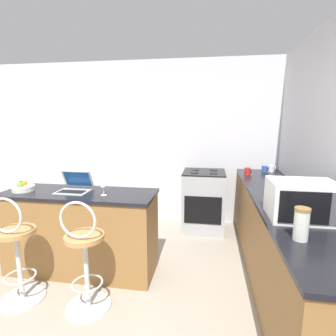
{
  "coord_description": "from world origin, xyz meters",
  "views": [
    {
      "loc": [
        0.95,
        -1.66,
        1.68
      ],
      "look_at": [
        0.38,
        1.9,
        1.01
      ],
      "focal_mm": 28.0,
      "sensor_mm": 36.0,
      "label": 1
    }
  ],
  "objects_px": {
    "fruit_bowl": "(23,187)",
    "mug_white": "(271,169)",
    "toaster": "(283,188)",
    "stove_range": "(203,201)",
    "wine_glass_tall": "(103,186)",
    "storage_jar": "(301,224)",
    "bar_stool_far": "(85,258)",
    "bar_stool_near": "(16,252)",
    "microwave": "(302,200)",
    "mug_red": "(248,171)",
    "laptop": "(75,186)",
    "mug_blue": "(264,169)"
  },
  "relations": [
    {
      "from": "bar_stool_near",
      "to": "mug_white",
      "type": "height_order",
      "value": "bar_stool_near"
    },
    {
      "from": "laptop",
      "to": "storage_jar",
      "type": "bearing_deg",
      "value": -23.08
    },
    {
      "from": "laptop",
      "to": "mug_white",
      "type": "height_order",
      "value": "laptop"
    },
    {
      "from": "wine_glass_tall",
      "to": "storage_jar",
      "type": "height_order",
      "value": "storage_jar"
    },
    {
      "from": "bar_stool_far",
      "to": "mug_red",
      "type": "distance_m",
      "value": 2.45
    },
    {
      "from": "bar_stool_far",
      "to": "fruit_bowl",
      "type": "distance_m",
      "value": 1.19
    },
    {
      "from": "bar_stool_far",
      "to": "mug_blue",
      "type": "bearing_deg",
      "value": 47.77
    },
    {
      "from": "laptop",
      "to": "stove_range",
      "type": "bearing_deg",
      "value": 43.62
    },
    {
      "from": "wine_glass_tall",
      "to": "mug_red",
      "type": "bearing_deg",
      "value": 38.96
    },
    {
      "from": "wine_glass_tall",
      "to": "storage_jar",
      "type": "distance_m",
      "value": 1.83
    },
    {
      "from": "laptop",
      "to": "mug_red",
      "type": "height_order",
      "value": "laptop"
    },
    {
      "from": "wine_glass_tall",
      "to": "storage_jar",
      "type": "bearing_deg",
      "value": -24.45
    },
    {
      "from": "toaster",
      "to": "storage_jar",
      "type": "height_order",
      "value": "storage_jar"
    },
    {
      "from": "laptop",
      "to": "mug_red",
      "type": "relative_size",
      "value": 3.35
    },
    {
      "from": "laptop",
      "to": "bar_stool_far",
      "type": "bearing_deg",
      "value": -57.62
    },
    {
      "from": "bar_stool_far",
      "to": "microwave",
      "type": "bearing_deg",
      "value": 4.83
    },
    {
      "from": "laptop",
      "to": "storage_jar",
      "type": "xyz_separation_m",
      "value": [
        2.04,
        -0.87,
        0.05
      ]
    },
    {
      "from": "microwave",
      "to": "mug_white",
      "type": "xyz_separation_m",
      "value": [
        0.19,
        1.91,
        -0.1
      ]
    },
    {
      "from": "bar_stool_near",
      "to": "microwave",
      "type": "bearing_deg",
      "value": 3.51
    },
    {
      "from": "bar_stool_far",
      "to": "mug_blue",
      "type": "height_order",
      "value": "bar_stool_far"
    },
    {
      "from": "mug_red",
      "to": "wine_glass_tall",
      "type": "bearing_deg",
      "value": -141.04
    },
    {
      "from": "bar_stool_far",
      "to": "stove_range",
      "type": "relative_size",
      "value": 1.12
    },
    {
      "from": "mug_white",
      "to": "laptop",
      "type": "bearing_deg",
      "value": -148.59
    },
    {
      "from": "microwave",
      "to": "mug_red",
      "type": "height_order",
      "value": "microwave"
    },
    {
      "from": "toaster",
      "to": "wine_glass_tall",
      "type": "bearing_deg",
      "value": -172.96
    },
    {
      "from": "storage_jar",
      "to": "fruit_bowl",
      "type": "relative_size",
      "value": 0.93
    },
    {
      "from": "stove_range",
      "to": "microwave",
      "type": "bearing_deg",
      "value": -65.83
    },
    {
      "from": "stove_range",
      "to": "storage_jar",
      "type": "height_order",
      "value": "storage_jar"
    },
    {
      "from": "bar_stool_near",
      "to": "storage_jar",
      "type": "bearing_deg",
      "value": -6.17
    },
    {
      "from": "bar_stool_far",
      "to": "wine_glass_tall",
      "type": "height_order",
      "value": "wine_glass_tall"
    },
    {
      "from": "bar_stool_near",
      "to": "toaster",
      "type": "distance_m",
      "value": 2.61
    },
    {
      "from": "bar_stool_far",
      "to": "laptop",
      "type": "bearing_deg",
      "value": 122.38
    },
    {
      "from": "storage_jar",
      "to": "mug_red",
      "type": "relative_size",
      "value": 2.16
    },
    {
      "from": "microwave",
      "to": "mug_blue",
      "type": "distance_m",
      "value": 1.91
    },
    {
      "from": "stove_range",
      "to": "mug_white",
      "type": "height_order",
      "value": "mug_white"
    },
    {
      "from": "stove_range",
      "to": "wine_glass_tall",
      "type": "relative_size",
      "value": 6.88
    },
    {
      "from": "microwave",
      "to": "storage_jar",
      "type": "distance_m",
      "value": 0.42
    },
    {
      "from": "toaster",
      "to": "stove_range",
      "type": "bearing_deg",
      "value": 124.14
    },
    {
      "from": "stove_range",
      "to": "mug_red",
      "type": "height_order",
      "value": "mug_red"
    },
    {
      "from": "fruit_bowl",
      "to": "mug_white",
      "type": "bearing_deg",
      "value": 27.48
    },
    {
      "from": "bar_stool_near",
      "to": "storage_jar",
      "type": "height_order",
      "value": "storage_jar"
    },
    {
      "from": "storage_jar",
      "to": "stove_range",
      "type": "bearing_deg",
      "value": 107.12
    },
    {
      "from": "stove_range",
      "to": "mug_red",
      "type": "distance_m",
      "value": 0.8
    },
    {
      "from": "mug_white",
      "to": "mug_red",
      "type": "xyz_separation_m",
      "value": [
        -0.37,
        -0.25,
        -0.0
      ]
    },
    {
      "from": "laptop",
      "to": "fruit_bowl",
      "type": "relative_size",
      "value": 1.44
    },
    {
      "from": "bar_stool_far",
      "to": "laptop",
      "type": "relative_size",
      "value": 3.07
    },
    {
      "from": "storage_jar",
      "to": "mug_blue",
      "type": "bearing_deg",
      "value": 84.59
    },
    {
      "from": "mug_white",
      "to": "storage_jar",
      "type": "distance_m",
      "value": 2.33
    },
    {
      "from": "bar_stool_near",
      "to": "storage_jar",
      "type": "distance_m",
      "value": 2.39
    },
    {
      "from": "stove_range",
      "to": "fruit_bowl",
      "type": "distance_m",
      "value": 2.43
    }
  ]
}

